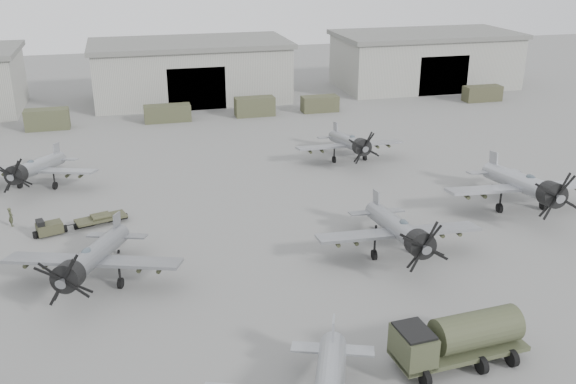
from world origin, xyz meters
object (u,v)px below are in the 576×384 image
at_px(aircraft_mid_3, 525,185).
at_px(aircraft_far_1, 350,143).
at_px(fuel_tanker, 458,337).
at_px(tug_trailer, 70,224).
at_px(aircraft_far_0, 34,168).
at_px(ground_crew, 11,217).
at_px(aircraft_mid_2, 400,230).
at_px(aircraft_mid_1, 91,259).

distance_m(aircraft_mid_3, aircraft_far_1, 19.63).
xyz_separation_m(aircraft_mid_3, aircraft_far_1, (-10.18, 16.78, -0.38)).
xyz_separation_m(aircraft_far_1, fuel_tanker, (-6.15, -35.16, -0.40)).
bearing_deg(tug_trailer, aircraft_far_0, 91.30).
distance_m(aircraft_far_1, ground_crew, 34.42).
distance_m(aircraft_mid_2, aircraft_far_1, 22.68).
relative_size(aircraft_far_0, fuel_tanker, 1.46).
relative_size(aircraft_mid_3, tug_trailer, 1.88).
height_order(aircraft_mid_2, tug_trailer, aircraft_mid_2).
distance_m(aircraft_mid_2, fuel_tanker, 13.03).
height_order(fuel_tanker, ground_crew, fuel_tanker).
bearing_deg(aircraft_far_1, ground_crew, -164.60).
bearing_deg(aircraft_far_1, aircraft_far_0, -179.13).
xyz_separation_m(aircraft_mid_1, tug_trailer, (-2.13, 10.22, -1.69)).
relative_size(aircraft_far_0, aircraft_far_1, 1.00).
relative_size(aircraft_mid_2, tug_trailer, 1.71).
bearing_deg(ground_crew, aircraft_far_0, -28.57).
xyz_separation_m(aircraft_mid_1, fuel_tanker, (20.18, -13.98, -0.51)).
relative_size(aircraft_mid_1, aircraft_far_0, 1.05).
bearing_deg(aircraft_far_1, aircraft_mid_3, -58.14).
relative_size(aircraft_far_0, ground_crew, 6.96).
distance_m(aircraft_far_1, fuel_tanker, 35.69).
bearing_deg(aircraft_mid_1, aircraft_far_1, 57.92).
bearing_deg(aircraft_mid_2, aircraft_mid_3, 24.55).
relative_size(aircraft_mid_3, fuel_tanker, 1.74).
bearing_deg(aircraft_mid_1, aircraft_mid_2, 16.20).
xyz_separation_m(aircraft_mid_1, aircraft_mid_3, (36.51, 4.40, 0.27)).
relative_size(aircraft_mid_3, ground_crew, 8.31).
bearing_deg(aircraft_mid_2, aircraft_far_0, 144.99).
xyz_separation_m(aircraft_far_1, ground_crew, (-33.25, -8.78, -1.29)).
bearing_deg(aircraft_mid_2, aircraft_far_1, 83.02).
bearing_deg(ground_crew, tug_trailer, -135.34).
xyz_separation_m(aircraft_mid_2, ground_crew, (-29.20, 13.53, -1.46)).
bearing_deg(tug_trailer, aircraft_mid_1, -95.46).
bearing_deg(tug_trailer, aircraft_mid_2, -42.20).
xyz_separation_m(aircraft_far_1, tug_trailer, (-28.46, -10.96, -1.58)).
relative_size(aircraft_mid_2, fuel_tanker, 1.58).
distance_m(aircraft_mid_2, tug_trailer, 26.98).
bearing_deg(tug_trailer, aircraft_far_1, 3.80).
xyz_separation_m(aircraft_mid_1, aircraft_mid_2, (22.28, -1.13, 0.05)).
bearing_deg(aircraft_mid_3, aircraft_far_0, 163.91).
relative_size(aircraft_mid_1, ground_crew, 7.34).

